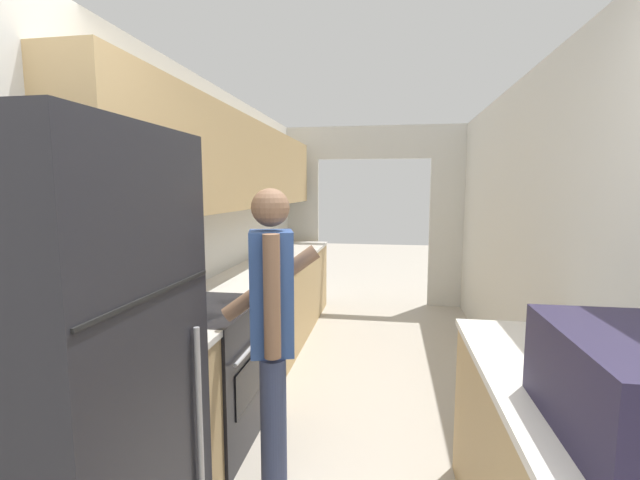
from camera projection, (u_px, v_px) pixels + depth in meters
The scene contains 8 objects.
wall_left at pixel (210, 202), 3.38m from camera, with size 0.38×7.79×2.50m.
wall_right at pixel (561, 253), 2.58m from camera, with size 0.06×7.79×2.50m.
wall_far_with_doorway at pixel (373, 203), 6.01m from camera, with size 2.86×0.06×2.50m.
counter_left at pixel (269, 309), 4.25m from camera, with size 0.62×4.33×0.90m.
refrigerator at pixel (55, 408), 1.42m from camera, with size 0.79×0.73×1.83m.
range_oven at pixel (203, 375), 2.72m from camera, with size 0.66×0.78×1.04m.
person at pixel (272, 340), 2.15m from camera, with size 0.53×0.44×1.64m.
suitcase at pixel (629, 389), 1.24m from camera, with size 0.38×0.68×0.32m.
Camera 1 is at (0.23, -0.66, 1.64)m, focal length 24.00 mm.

